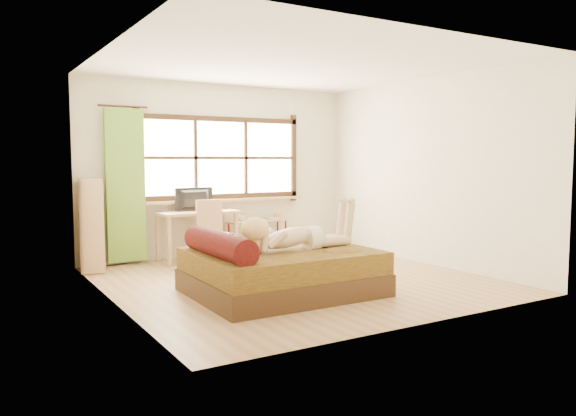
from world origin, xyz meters
TOP-DOWN VIEW (x-y plane):
  - floor at (0.00, 0.00)m, footprint 4.50×4.50m
  - ceiling at (0.00, 0.00)m, footprint 4.50×4.50m
  - wall_back at (0.00, 2.25)m, footprint 4.50×0.00m
  - wall_front at (0.00, -2.25)m, footprint 4.50×0.00m
  - wall_left at (-2.25, 0.00)m, footprint 0.00×4.50m
  - wall_right at (2.25, 0.00)m, footprint 0.00×4.50m
  - window at (0.00, 2.22)m, footprint 2.80×0.16m
  - curtain at (-1.55, 2.13)m, footprint 0.55×0.10m
  - bed at (-0.54, -0.53)m, footprint 2.01×1.62m
  - woman at (-0.34, -0.58)m, footprint 1.40×0.41m
  - kitten at (-1.21, -0.43)m, footprint 0.30×0.12m
  - desk at (-0.53, 1.95)m, footprint 1.23×0.63m
  - monitor at (-0.53, 2.00)m, footprint 0.62×0.12m
  - chair at (-0.44, 1.59)m, footprint 0.45×0.45m
  - pipe_shelf at (0.58, 2.07)m, footprint 1.12×0.44m
  - cup at (0.27, 2.07)m, footprint 0.14×0.14m
  - book at (0.77, 2.07)m, footprint 0.19×0.24m
  - bookshelf at (-2.08, 1.92)m, footprint 0.40×0.59m

SIDE VIEW (x-z plane):
  - floor at x=0.00m, z-range 0.00..0.00m
  - bed at x=-0.54m, z-range -0.11..0.65m
  - pipe_shelf at x=0.58m, z-range 0.09..0.71m
  - chair at x=-0.44m, z-range 0.05..0.99m
  - book at x=0.77m, z-range 0.54..0.56m
  - cup at x=0.27m, z-range 0.54..0.64m
  - kitten at x=-1.21m, z-range 0.50..0.74m
  - bookshelf at x=-2.08m, z-range 0.01..1.27m
  - desk at x=-0.53m, z-range 0.27..1.02m
  - woman at x=-0.34m, z-range 0.50..1.10m
  - monitor at x=-0.53m, z-range 0.75..1.10m
  - curtain at x=-1.55m, z-range 0.05..2.25m
  - wall_back at x=0.00m, z-range -0.90..3.60m
  - wall_front at x=0.00m, z-range -0.90..3.60m
  - wall_left at x=-2.25m, z-range -0.90..3.60m
  - wall_right at x=2.25m, z-range -0.90..3.60m
  - window at x=0.00m, z-range 0.78..2.24m
  - ceiling at x=0.00m, z-range 2.70..2.70m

